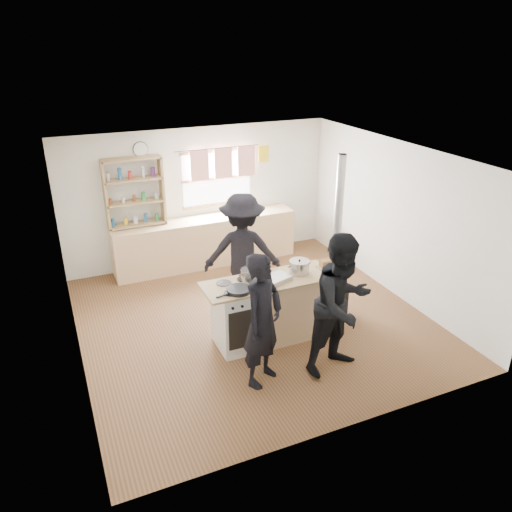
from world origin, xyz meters
name	(u,v)px	position (x,y,z in m)	size (l,w,h in m)	color
ground	(253,320)	(0.00, 0.00, -0.01)	(5.00, 5.00, 0.01)	brown
back_counter	(206,241)	(0.00, 2.22, 0.45)	(3.40, 0.55, 0.90)	#DAB583
shelving_unit	(134,192)	(-1.20, 2.34, 1.51)	(1.00, 0.28, 1.20)	tan
thermos	(243,205)	(0.75, 2.22, 1.07)	(0.10, 0.10, 0.33)	silver
cooking_island	(278,307)	(0.14, -0.55, 0.47)	(1.97, 0.64, 0.93)	white
skillet_greens	(239,290)	(-0.50, -0.70, 0.96)	(0.38, 0.38, 0.05)	black
roast_tray	(277,278)	(0.08, -0.62, 0.97)	(0.42, 0.36, 0.07)	silver
stockpot_stove	(250,275)	(-0.25, -0.47, 1.02)	(0.24, 0.24, 0.19)	#B7B7BA
stockpot_counter	(299,267)	(0.47, -0.53, 1.03)	(0.28, 0.28, 0.21)	#B2B2B5
bread_board	(327,264)	(0.93, -0.52, 0.98)	(0.28, 0.20, 0.12)	tan
flue_heater	(334,277)	(1.17, -0.35, 0.65)	(0.35, 0.35, 2.50)	black
person_near_left	(263,320)	(-0.46, -1.37, 0.86)	(0.63, 0.41, 1.72)	black
person_near_right	(342,304)	(0.55, -1.52, 0.93)	(0.90, 0.70, 1.86)	black
person_far	(243,252)	(0.03, 0.49, 0.92)	(1.19, 0.69, 1.85)	black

